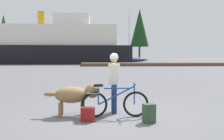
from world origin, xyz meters
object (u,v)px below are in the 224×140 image
Objects in this scene: ferry_boat at (59,45)px; sailboat_moored at (129,59)px; backpack at (149,113)px; person_cyclist at (114,77)px; dog at (76,95)px; handbag_pannier at (88,114)px; bicycle at (115,103)px.

sailboat_moored is (12.31, 5.96, -2.44)m from ferry_boat.
sailboat_moored is at bearing 83.20° from backpack.
person_cyclist is 1.14× the size of dog.
dog is 0.06× the size of ferry_boat.
ferry_boat reaches higher than handbag_pannier.
person_cyclist is 0.18× the size of sailboat_moored.
handbag_pannier is (-0.68, -0.38, -0.20)m from bicycle.
bicycle is 1.07m from dog.
backpack is 43.46m from sailboat_moored.
handbag_pannier is 0.02× the size of ferry_boat.
bicycle is 37.25m from ferry_boat.
person_cyclist is 3.68× the size of backpack.
ferry_boat is (-6.40, 36.11, 1.95)m from person_cyclist.
dog is at bearing 166.89° from bicycle.
person_cyclist is at bearing 125.28° from backpack.
backpack is at bearing -24.43° from dog.
dog is (-1.02, 0.24, 0.19)m from bicycle.
person_cyclist is 1.53m from backpack.
ferry_boat is at bearing 98.38° from dog.
dog is at bearing -166.19° from person_cyclist.
dog is 2.01m from backpack.
person_cyclist is at bearing -79.95° from ferry_boat.
handbag_pannier is (0.34, -0.62, -0.39)m from dog.
ferry_boat is (-5.36, 36.37, 2.38)m from dog.
bicycle is 1.19× the size of dog.
sailboat_moored is at bearing 80.67° from dog.
bicycle is 0.08× the size of ferry_boat.
bicycle is 1.05× the size of person_cyclist.
bicycle is 0.99m from backpack.
backpack is at bearing -54.72° from person_cyclist.
dog is 0.16× the size of sailboat_moored.
ferry_boat is at bearing -154.15° from sailboat_moored.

